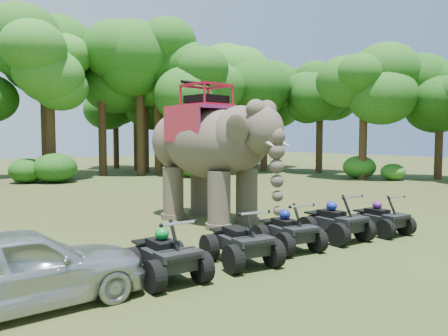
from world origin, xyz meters
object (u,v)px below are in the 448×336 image
at_px(atv_1, 241,236).
at_px(atv_4, 381,214).
at_px(atv_0, 165,248).
at_px(atv_2, 288,225).
at_px(elephant, 209,151).
at_px(atv_3, 336,216).
at_px(parked_car, 21,268).

bearing_deg(atv_1, atv_4, 7.37).
bearing_deg(atv_1, atv_0, -172.90).
distance_m(atv_1, atv_2, 1.79).
relative_size(elephant, atv_2, 3.39).
bearing_deg(atv_4, atv_3, 173.33).
bearing_deg(atv_0, atv_3, 4.08).
distance_m(elephant, parked_car, 8.45).
distance_m(atv_0, atv_2, 3.69).
bearing_deg(atv_4, atv_2, 178.30).
bearing_deg(atv_3, atv_2, -178.43).
height_order(atv_0, atv_1, atv_1).
bearing_deg(atv_2, parked_car, -170.07).
distance_m(atv_1, atv_4, 5.31).
distance_m(elephant, atv_0, 6.52).
relative_size(elephant, parked_car, 1.39).
distance_m(atv_0, atv_3, 5.53).
xyz_separation_m(elephant, atv_0, (-4.26, -4.61, -1.75)).
bearing_deg(atv_4, atv_0, -177.21).
relative_size(parked_car, atv_1, 2.35).
height_order(elephant, atv_3, elephant).
relative_size(atv_1, atv_3, 0.98).
xyz_separation_m(parked_car, atv_4, (9.90, -0.21, -0.11)).
bearing_deg(parked_car, atv_0, -92.46).
distance_m(parked_car, atv_2, 6.36).
xyz_separation_m(elephant, atv_1, (-2.35, -4.64, -1.75)).
relative_size(atv_0, atv_3, 0.98).
distance_m(parked_car, atv_3, 8.20).
relative_size(parked_car, atv_3, 2.31).
xyz_separation_m(elephant, atv_2, (-0.58, -4.39, -1.77)).
xyz_separation_m(parked_car, atv_3, (8.20, 0.10, -0.04)).
bearing_deg(atv_1, atv_2, 16.50).
distance_m(atv_2, atv_3, 1.84).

